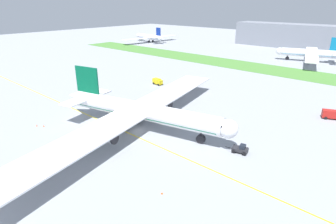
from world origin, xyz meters
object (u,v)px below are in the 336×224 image
(ground_crew_wingwalker_port, at_px, (176,124))
(ground_crew_marshaller_front, at_px, (51,153))
(service_truck_baggage_loader, at_px, (158,81))
(traffic_cone_starboard_wing, at_px, (44,126))
(parked_airliner_far_centre, at_px, (310,53))
(service_truck_catering_van, at_px, (189,83))
(traffic_cone_near_nose, at_px, (37,125))
(traffic_cone_port_wing, at_px, (162,193))
(parked_airliner_far_left, at_px, (150,37))
(service_truck_fuel_bowser, at_px, (332,114))
(airliner_foreground, at_px, (140,111))
(pushback_tug, at_px, (241,149))

(ground_crew_wingwalker_port, bearing_deg, ground_crew_marshaller_front, -107.37)
(ground_crew_marshaller_front, relative_size, service_truck_baggage_loader, 0.36)
(traffic_cone_starboard_wing, relative_size, service_truck_baggage_loader, 0.12)
(ground_crew_marshaller_front, xyz_separation_m, parked_airliner_far_centre, (7.10, 159.62, 3.98))
(ground_crew_marshaller_front, height_order, service_truck_baggage_loader, service_truck_baggage_loader)
(traffic_cone_starboard_wing, xyz_separation_m, service_truck_catering_van, (5.31, 61.13, 1.39))
(traffic_cone_near_nose, relative_size, traffic_cone_starboard_wing, 1.00)
(traffic_cone_port_wing, height_order, parked_airliner_far_left, parked_airliner_far_left)
(service_truck_fuel_bowser, relative_size, service_truck_catering_van, 0.94)
(traffic_cone_near_nose, distance_m, service_truck_baggage_loader, 55.96)
(service_truck_baggage_loader, xyz_separation_m, service_truck_catering_van, (12.13, 6.67, 0.24))
(airliner_foreground, distance_m, pushback_tug, 29.22)
(ground_crew_marshaller_front, xyz_separation_m, traffic_cone_near_nose, (-20.20, 5.60, -0.76))
(ground_crew_wingwalker_port, relative_size, service_truck_catering_van, 0.26)
(traffic_cone_port_wing, bearing_deg, service_truck_catering_van, 124.31)
(traffic_cone_port_wing, bearing_deg, ground_crew_marshaller_front, -165.43)
(ground_crew_marshaller_front, relative_size, service_truck_catering_van, 0.27)
(parked_airliner_far_left, bearing_deg, parked_airliner_far_centre, 0.91)
(pushback_tug, height_order, ground_crew_marshaller_front, pushback_tug)
(traffic_cone_near_nose, xyz_separation_m, service_truck_baggage_loader, (-5.07, 55.72, 1.15))
(airliner_foreground, xyz_separation_m, service_truck_catering_van, (-16.42, 43.24, -3.71))
(ground_crew_wingwalker_port, height_order, service_truck_fuel_bowser, service_truck_fuel_bowser)
(traffic_cone_port_wing, bearing_deg, parked_airliner_far_centre, 97.90)
(parked_airliner_far_centre, bearing_deg, airliner_foreground, -91.63)
(traffic_cone_port_wing, height_order, service_truck_baggage_loader, service_truck_baggage_loader)
(service_truck_catering_van, distance_m, parked_airliner_far_left, 145.94)
(service_truck_baggage_loader, xyz_separation_m, parked_airliner_far_left, (-103.12, 96.16, 3.09))
(airliner_foreground, relative_size, service_truck_catering_van, 13.77)
(service_truck_catering_van, distance_m, parked_airliner_far_centre, 93.91)
(parked_airliner_far_left, height_order, parked_airliner_far_centre, parked_airliner_far_centre)
(airliner_foreground, height_order, service_truck_catering_van, airliner_foreground)
(service_truck_fuel_bowser, bearing_deg, airliner_foreground, -130.88)
(pushback_tug, xyz_separation_m, service_truck_fuel_bowser, (10.43, 37.81, 0.54))
(traffic_cone_starboard_wing, bearing_deg, ground_crew_marshaller_front, -20.37)
(traffic_cone_port_wing, bearing_deg, ground_crew_wingwalker_port, 125.61)
(service_truck_catering_van, height_order, parked_airliner_far_centre, parked_airliner_far_centre)
(ground_crew_marshaller_front, xyz_separation_m, parked_airliner_far_left, (-128.39, 157.48, 3.49))
(ground_crew_marshaller_front, distance_m, traffic_cone_port_wing, 29.19)
(service_truck_catering_van, bearing_deg, traffic_cone_port_wing, -55.69)
(airliner_foreground, distance_m, traffic_cone_starboard_wing, 28.60)
(service_truck_baggage_loader, distance_m, service_truck_fuel_bowser, 67.54)
(traffic_cone_near_nose, height_order, traffic_cone_starboard_wing, same)
(pushback_tug, bearing_deg, airliner_foreground, -166.59)
(ground_crew_wingwalker_port, height_order, traffic_cone_port_wing, ground_crew_wingwalker_port)
(service_truck_baggage_loader, relative_size, parked_airliner_far_centre, 0.08)
(service_truck_catering_van, bearing_deg, traffic_cone_starboard_wing, -94.96)
(traffic_cone_near_nose, xyz_separation_m, traffic_cone_starboard_wing, (1.75, 1.25, 0.00))
(parked_airliner_far_left, bearing_deg, ground_crew_marshaller_front, -50.81)
(airliner_foreground, relative_size, parked_airliner_far_centre, 1.49)
(airliner_foreground, xyz_separation_m, pushback_tug, (28.09, 6.70, -4.41))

